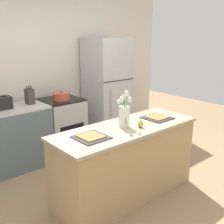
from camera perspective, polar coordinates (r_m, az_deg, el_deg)
ground_plane at (r=3.59m, az=2.72°, el=-16.46°), size 10.00×10.00×0.00m
back_wall at (r=4.72m, az=-14.21°, el=8.50°), size 5.20×0.08×2.70m
kitchen_island at (r=3.38m, az=2.82°, el=-10.09°), size 1.80×0.66×0.89m
stove_range at (r=4.62m, az=-10.08°, el=-2.87°), size 0.60×0.61×0.91m
refrigerator at (r=5.03m, az=-1.02°, el=4.41°), size 0.68×0.67×1.83m
flower_vase at (r=3.16m, az=2.47°, el=-0.37°), size 0.14×0.16×0.44m
pear_figurine at (r=3.19m, az=5.78°, el=-2.33°), size 0.07×0.07×0.11m
plate_setting_left at (r=2.88m, az=-4.23°, el=-5.09°), size 0.32×0.32×0.02m
plate_setting_right at (r=3.55m, az=9.18°, el=-1.12°), size 0.32×0.32×0.02m
toaster at (r=4.12m, az=-21.60°, el=1.72°), size 0.28×0.18×0.17m
cooking_pot at (r=4.42m, az=-10.27°, el=3.16°), size 0.26×0.26×0.14m
knife_block at (r=4.28m, az=-16.39°, el=3.07°), size 0.10×0.14×0.27m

